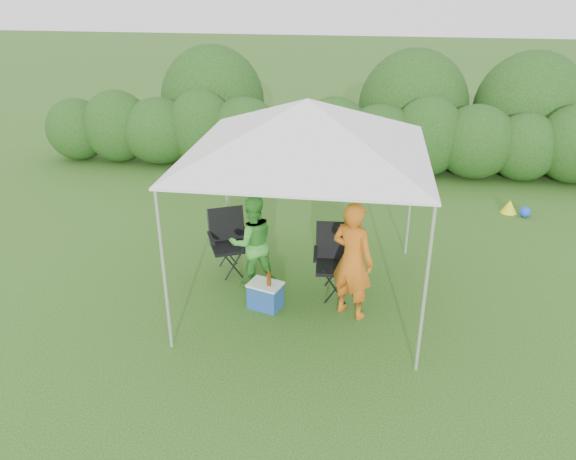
# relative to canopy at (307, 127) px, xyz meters

# --- Properties ---
(ground) EXTENTS (70.00, 70.00, 0.00)m
(ground) POSITION_rel_canopy_xyz_m (0.00, -0.50, -2.46)
(ground) COLOR #37631F
(hedge) EXTENTS (14.12, 1.53, 1.80)m
(hedge) POSITION_rel_canopy_xyz_m (0.10, 5.50, -1.64)
(hedge) COLOR #234B17
(hedge) RESTS_ON ground
(canopy) EXTENTS (3.10, 3.10, 2.83)m
(canopy) POSITION_rel_canopy_xyz_m (0.00, 0.00, 0.00)
(canopy) COLOR silver
(canopy) RESTS_ON ground
(chair_right) EXTENTS (0.67, 0.62, 1.03)m
(chair_right) POSITION_rel_canopy_xyz_m (0.42, 0.14, -1.88)
(chair_right) COLOR black
(chair_right) RESTS_ON ground
(chair_left) EXTENTS (0.75, 0.73, 0.98)m
(chair_left) POSITION_rel_canopy_xyz_m (-1.26, 0.56, -1.91)
(chair_left) COLOR black
(chair_left) RESTS_ON ground
(man) EXTENTS (0.71, 0.63, 1.64)m
(man) POSITION_rel_canopy_xyz_m (0.67, -0.43, -1.64)
(man) COLOR #D26217
(man) RESTS_ON ground
(woman) EXTENTS (0.84, 0.77, 1.41)m
(woman) POSITION_rel_canopy_xyz_m (-0.79, 0.14, -1.76)
(woman) COLOR green
(woman) RESTS_ON ground
(cooler) EXTENTS (0.53, 0.45, 0.38)m
(cooler) POSITION_rel_canopy_xyz_m (-0.50, -0.43, -2.27)
(cooler) COLOR #214B9B
(cooler) RESTS_ON ground
(bottle) EXTENTS (0.06, 0.06, 0.24)m
(bottle) POSITION_rel_canopy_xyz_m (-0.44, -0.47, -1.97)
(bottle) COLOR #592D0C
(bottle) RESTS_ON cooler
(lawn_toy) EXTENTS (0.51, 0.43, 0.26)m
(lawn_toy) POSITION_rel_canopy_xyz_m (3.62, 3.49, -2.34)
(lawn_toy) COLOR yellow
(lawn_toy) RESTS_ON ground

